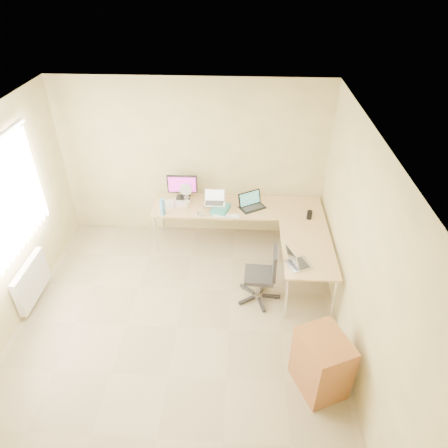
# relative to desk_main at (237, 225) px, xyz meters

# --- Properties ---
(floor) EXTENTS (4.50, 4.50, 0.00)m
(floor) POSITION_rel_desk_main_xyz_m (-0.72, -1.85, -0.36)
(floor) COLOR tan
(floor) RESTS_ON ground
(ceiling) EXTENTS (4.50, 4.50, 0.00)m
(ceiling) POSITION_rel_desk_main_xyz_m (-0.72, -1.85, 2.24)
(ceiling) COLOR white
(ceiling) RESTS_ON ground
(wall_back) EXTENTS (4.50, 0.00, 4.50)m
(wall_back) POSITION_rel_desk_main_xyz_m (-0.72, 0.40, 0.93)
(wall_back) COLOR #E8D38C
(wall_back) RESTS_ON ground
(wall_right) EXTENTS (0.00, 4.50, 4.50)m
(wall_right) POSITION_rel_desk_main_xyz_m (1.38, -1.85, 0.93)
(wall_right) COLOR #E8D38C
(wall_right) RESTS_ON ground
(desk_main) EXTENTS (2.65, 0.70, 0.73)m
(desk_main) POSITION_rel_desk_main_xyz_m (0.00, 0.00, 0.00)
(desk_main) COLOR tan
(desk_main) RESTS_ON ground
(desk_return) EXTENTS (0.70, 1.30, 0.73)m
(desk_return) POSITION_rel_desk_main_xyz_m (0.98, -1.00, 0.00)
(desk_return) COLOR tan
(desk_return) RESTS_ON ground
(monitor) EXTENTS (0.48, 0.16, 0.41)m
(monitor) POSITION_rel_desk_main_xyz_m (-0.89, 0.20, 0.57)
(monitor) COLOR black
(monitor) RESTS_ON desk_main
(book_stack) EXTENTS (0.32, 0.38, 0.05)m
(book_stack) POSITION_rel_desk_main_xyz_m (-0.26, -0.14, 0.39)
(book_stack) COLOR #2A7B75
(book_stack) RESTS_ON desk_main
(laptop_center) EXTENTS (0.34, 0.26, 0.22)m
(laptop_center) POSITION_rel_desk_main_xyz_m (-0.36, -0.04, 0.53)
(laptop_center) COLOR beige
(laptop_center) RESTS_ON desk_main
(laptop_black) EXTENTS (0.47, 0.44, 0.24)m
(laptop_black) POSITION_rel_desk_main_xyz_m (0.23, -0.04, 0.49)
(laptop_black) COLOR black
(laptop_black) RESTS_ON desk_main
(keyboard) EXTENTS (0.41, 0.14, 0.02)m
(keyboard) POSITION_rel_desk_main_xyz_m (-0.17, -0.30, 0.37)
(keyboard) COLOR silver
(keyboard) RESTS_ON desk_main
(mouse) EXTENTS (0.12, 0.09, 0.04)m
(mouse) POSITION_rel_desk_main_xyz_m (-0.02, -0.30, 0.38)
(mouse) COLOR white
(mouse) RESTS_ON desk_main
(mug) EXTENTS (0.13, 0.13, 0.10)m
(mug) POSITION_rel_desk_main_xyz_m (-0.80, -0.06, 0.42)
(mug) COLOR silver
(mug) RESTS_ON desk_main
(cd_stack) EXTENTS (0.15, 0.15, 0.03)m
(cd_stack) POSITION_rel_desk_main_xyz_m (-0.55, -0.28, 0.38)
(cd_stack) COLOR silver
(cd_stack) RESTS_ON desk_main
(water_bottle) EXTENTS (0.09, 0.09, 0.26)m
(water_bottle) POSITION_rel_desk_main_xyz_m (-1.13, -0.30, 0.50)
(water_bottle) COLOR #4E92CE
(water_bottle) RESTS_ON desk_main
(papers) EXTENTS (0.24, 0.31, 0.01)m
(papers) POSITION_rel_desk_main_xyz_m (-0.90, 0.07, 0.37)
(papers) COLOR white
(papers) RESTS_ON desk_main
(white_box) EXTENTS (0.24, 0.19, 0.08)m
(white_box) POSITION_rel_desk_main_xyz_m (-1.10, -0.06, 0.40)
(white_box) COLOR silver
(white_box) RESTS_ON desk_main
(desk_fan) EXTENTS (0.22, 0.22, 0.26)m
(desk_fan) POSITION_rel_desk_main_xyz_m (-0.83, 0.20, 0.50)
(desk_fan) COLOR silver
(desk_fan) RESTS_ON desk_main
(black_cup) EXTENTS (0.10, 0.10, 0.13)m
(black_cup) POSITION_rel_desk_main_xyz_m (1.07, -0.30, 0.43)
(black_cup) COLOR black
(black_cup) RESTS_ON desk_main
(laptop_return) EXTENTS (0.42, 0.39, 0.23)m
(laptop_return) POSITION_rel_desk_main_xyz_m (0.82, -1.37, 0.48)
(laptop_return) COLOR silver
(laptop_return) RESTS_ON desk_return
(office_chair) EXTENTS (0.53, 0.53, 0.85)m
(office_chair) POSITION_rel_desk_main_xyz_m (0.33, -1.24, 0.14)
(office_chair) COLOR #272525
(office_chair) RESTS_ON ground
(cabinet) EXTENTS (0.64, 0.70, 0.78)m
(cabinet) POSITION_rel_desk_main_xyz_m (0.98, -2.58, -0.01)
(cabinet) COLOR #A96430
(cabinet) RESTS_ON ground
(radiator) EXTENTS (0.09, 0.80, 0.55)m
(radiator) POSITION_rel_desk_main_xyz_m (-2.75, -1.45, -0.02)
(radiator) COLOR white
(radiator) RESTS_ON ground
(window) EXTENTS (0.10, 1.80, 1.40)m
(window) POSITION_rel_desk_main_xyz_m (-2.78, -1.45, 1.19)
(window) COLOR white
(window) RESTS_ON wall_left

